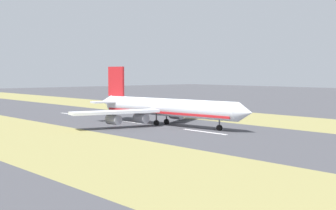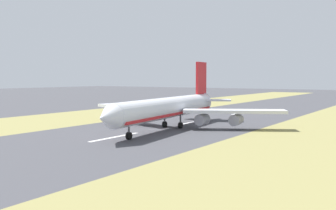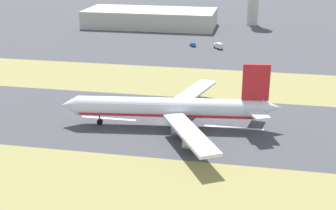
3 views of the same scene
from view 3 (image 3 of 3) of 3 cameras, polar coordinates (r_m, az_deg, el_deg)
ground_plane at (r=147.48m, az=-0.79°, el=-2.12°), size 800.00×800.00×0.00m
grass_median_west at (r=108.36m, az=-5.76°, el=-10.92°), size 40.00×600.00×0.01m
grass_median_east at (r=189.23m, az=2.00°, el=2.92°), size 40.00×600.00×0.01m
centreline_dash_mid at (r=144.86m, az=8.02°, el=-2.74°), size 1.20×18.00×0.01m
centreline_dash_far at (r=151.76m, az=-7.23°, el=-1.63°), size 1.20×18.00×0.01m
airplane_main_jet at (r=142.10m, az=0.77°, el=-0.39°), size 63.64×67.17×20.20m
terminal_building at (r=305.55m, az=-2.15°, el=10.54°), size 36.00×82.71×10.90m
service_truck at (r=245.65m, az=6.17°, el=7.21°), size 6.16×5.28×3.10m
apron_car at (r=249.82m, az=3.06°, el=7.36°), size 4.63×4.00×2.03m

